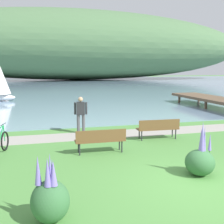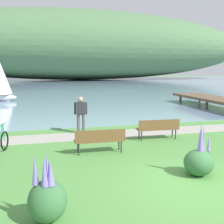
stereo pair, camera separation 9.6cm
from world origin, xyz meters
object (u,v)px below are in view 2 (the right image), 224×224
at_px(park_bench_near_camera, 158,127).
at_px(park_bench_further_along, 100,139).
at_px(person_at_shoreline, 81,113).
at_px(sailboat_nearest_to_shore, 0,78).

height_order(park_bench_near_camera, park_bench_further_along, same).
relative_size(park_bench_near_camera, park_bench_further_along, 1.01).
relative_size(park_bench_further_along, person_at_shoreline, 1.06).
bearing_deg(park_bench_near_camera, park_bench_further_along, -155.55).
distance_m(person_at_shoreline, sailboat_nearest_to_shore, 22.27).
xyz_separation_m(person_at_shoreline, sailboat_nearest_to_shore, (-6.28, 21.34, 0.98)).
xyz_separation_m(park_bench_near_camera, person_at_shoreline, (-3.02, 1.95, 0.46)).
xyz_separation_m(park_bench_near_camera, sailboat_nearest_to_shore, (-9.30, 23.29, 1.43)).
relative_size(person_at_shoreline, sailboat_nearest_to_shore, 0.42).
bearing_deg(person_at_shoreline, sailboat_nearest_to_shore, 106.39).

